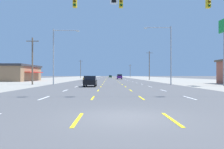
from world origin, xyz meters
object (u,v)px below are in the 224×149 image
hatchback_inner_left_nearest (90,81)px  suv_inner_right_mid (119,77)px  streetlight_left_row_0 (56,52)px  streetlight_right_row_0 (168,50)px  sedan_far_left_near (87,78)px  hatchback_center_turn_midfar (110,77)px  pole_sign_right_row_0 (224,33)px

hatchback_inner_left_nearest → suv_inner_right_mid: bearing=82.9°
hatchback_inner_left_nearest → streetlight_left_row_0: 10.25m
streetlight_right_row_0 → suv_inner_right_mid: bearing=97.1°
sedan_far_left_near → streetlight_right_row_0: 30.81m
suv_inner_right_mid → hatchback_center_turn_midfar: suv_inner_right_mid is taller
hatchback_inner_left_nearest → pole_sign_right_row_0: size_ratio=0.38×
hatchback_inner_left_nearest → pole_sign_right_row_0: bearing=4.9°
hatchback_center_turn_midfar → streetlight_left_row_0: (-9.85, -89.83, 4.83)m
suv_inner_right_mid → streetlight_left_row_0: streetlight_left_row_0 is taller
pole_sign_right_row_0 → streetlight_left_row_0: pole_sign_right_row_0 is taller
hatchback_inner_left_nearest → sedan_far_left_near: (-3.77, 31.76, -0.03)m
streetlight_left_row_0 → streetlight_right_row_0: 19.32m
streetlight_right_row_0 → hatchback_center_turn_midfar: bearing=96.0°
sedan_far_left_near → pole_sign_right_row_0: (23.92, -30.05, 7.29)m
hatchback_center_turn_midfar → pole_sign_right_row_0: size_ratio=0.38×
hatchback_center_turn_midfar → pole_sign_right_row_0: bearing=-80.0°
hatchback_center_turn_midfar → pole_sign_right_row_0: (16.71, -94.49, 7.26)m
sedan_far_left_near → suv_inner_right_mid: size_ratio=0.92×
streetlight_right_row_0 → hatchback_inner_left_nearest: bearing=-153.7°
streetlight_left_row_0 → suv_inner_right_mid: bearing=74.8°
hatchback_center_turn_midfar → streetlight_right_row_0: 90.47m
hatchback_center_turn_midfar → streetlight_right_row_0: bearing=-84.0°
suv_inner_right_mid → streetlight_right_row_0: streetlight_right_row_0 is taller
hatchback_center_turn_midfar → streetlight_left_row_0: streetlight_left_row_0 is taller
hatchback_inner_left_nearest → pole_sign_right_row_0: 21.48m
suv_inner_right_mid → streetlight_left_row_0: size_ratio=0.51×
hatchback_inner_left_nearest → suv_inner_right_mid: size_ratio=0.80×
streetlight_left_row_0 → sedan_far_left_near: bearing=84.0°
hatchback_center_turn_midfar → streetlight_right_row_0: size_ratio=0.38×
suv_inner_right_mid → streetlight_left_row_0: 50.83m
hatchback_inner_left_nearest → streetlight_right_row_0: (12.90, 6.37, 5.14)m
hatchback_inner_left_nearest → sedan_far_left_near: size_ratio=0.87×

